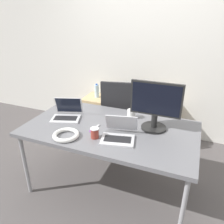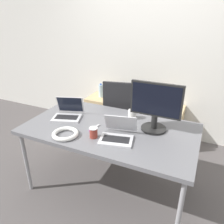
% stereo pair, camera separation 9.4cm
% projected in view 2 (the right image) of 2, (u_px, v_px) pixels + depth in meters
% --- Properties ---
extents(ground_plane, '(14.00, 14.00, 0.00)m').
position_uv_depth(ground_plane, '(110.00, 185.00, 2.55)').
color(ground_plane, '#514C4C').
extents(wall_back, '(10.00, 0.05, 2.60)m').
position_uv_depth(wall_back, '(152.00, 52.00, 3.23)').
color(wall_back, silver).
rests_on(wall_back, ground_plane).
extents(desk, '(1.73, 0.96, 0.78)m').
position_uv_depth(desk, '(110.00, 131.00, 2.24)').
color(desk, slate).
rests_on(desk, ground_plane).
extents(office_chair, '(0.57, 0.61, 1.06)m').
position_uv_depth(office_chair, '(122.00, 124.00, 3.10)').
color(office_chair, '#232326').
rests_on(office_chair, ground_plane).
extents(cabinet_left, '(0.41, 0.43, 0.56)m').
position_uv_depth(cabinet_left, '(101.00, 112.00, 3.73)').
color(cabinet_left, tan).
rests_on(cabinet_left, ground_plane).
extents(cabinet_right, '(0.41, 0.43, 0.56)m').
position_uv_depth(cabinet_right, '(168.00, 125.00, 3.30)').
color(cabinet_right, tan).
rests_on(cabinet_right, ground_plane).
extents(water_bottle, '(0.07, 0.07, 0.23)m').
position_uv_depth(water_bottle, '(101.00, 91.00, 3.57)').
color(water_bottle, silver).
rests_on(water_bottle, cabinet_left).
extents(laptop_left, '(0.34, 0.36, 0.21)m').
position_uv_depth(laptop_left, '(118.00, 134.00, 2.01)').
color(laptop_left, silver).
rests_on(laptop_left, desk).
extents(laptop_right, '(0.35, 0.35, 0.22)m').
position_uv_depth(laptop_right, '(68.00, 113.00, 2.42)').
color(laptop_right, silver).
rests_on(laptop_right, desk).
extents(monitor, '(0.50, 0.25, 0.48)m').
position_uv_depth(monitor, '(155.00, 107.00, 2.08)').
color(monitor, black).
rests_on(monitor, desk).
extents(mouse, '(0.05, 0.07, 0.03)m').
position_uv_depth(mouse, '(121.00, 126.00, 2.21)').
color(mouse, silver).
rests_on(mouse, desk).
extents(coffee_cup_white, '(0.09, 0.09, 0.10)m').
position_uv_depth(coffee_cup_white, '(132.00, 114.00, 2.39)').
color(coffee_cup_white, white).
rests_on(coffee_cup_white, desk).
extents(coffee_cup_brown, '(0.08, 0.08, 0.10)m').
position_uv_depth(coffee_cup_brown, '(93.00, 133.00, 2.02)').
color(coffee_cup_brown, maroon).
rests_on(coffee_cup_brown, desk).
extents(cable_coil, '(0.25, 0.25, 0.04)m').
position_uv_depth(cable_coil, '(65.00, 134.00, 2.06)').
color(cable_coil, white).
rests_on(cable_coil, desk).
extents(scissors, '(0.05, 0.17, 0.01)m').
position_uv_depth(scissors, '(94.00, 129.00, 2.18)').
color(scissors, '#B2B2B7').
rests_on(scissors, desk).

